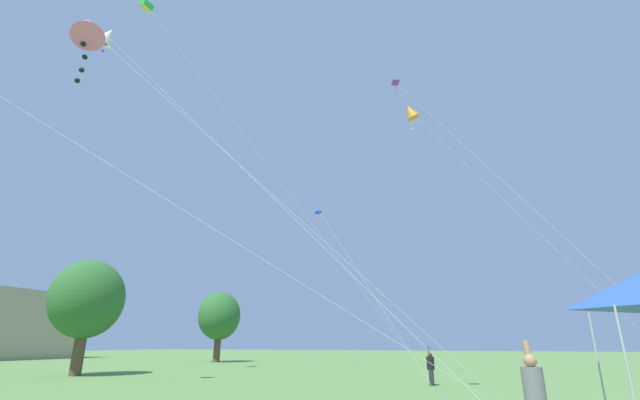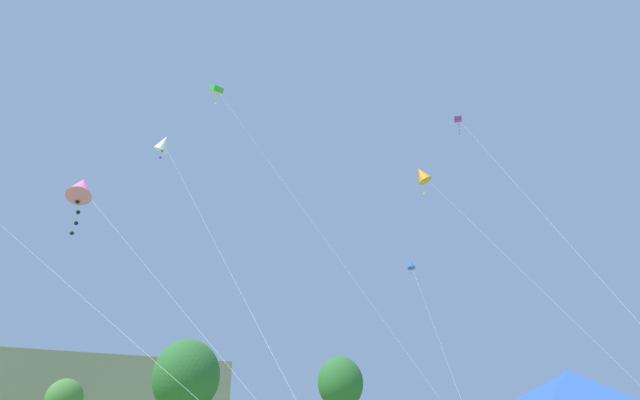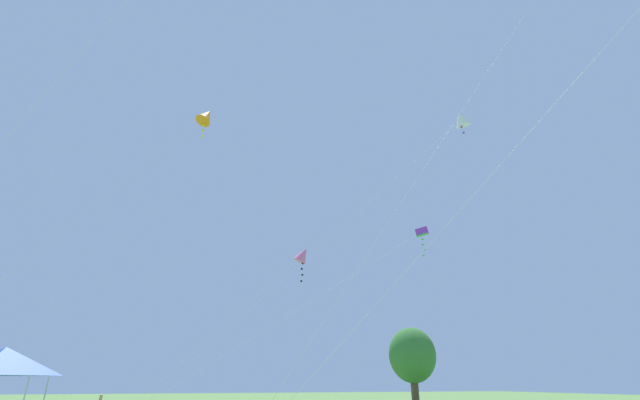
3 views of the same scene
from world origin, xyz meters
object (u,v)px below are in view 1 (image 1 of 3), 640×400
object	(u,v)px
person_grey_shirt	(535,395)
kite_pink_diamond_0	(88,29)
person_black_shirt	(431,367)
kite_orange_diamond_6	(411,112)
kite_purple_delta_2	(401,88)
kite_green_box_3	(146,6)
kite_white_diamond_1	(108,37)
kite_blue_diamond_5	(318,209)

from	to	relation	value
person_grey_shirt	kite_pink_diamond_0	bearing A→B (deg)	98.18
person_black_shirt	kite_orange_diamond_6	world-z (taller)	kite_orange_diamond_6
person_grey_shirt	kite_orange_diamond_6	xyz separation A→B (m)	(8.13, 3.07, 11.61)
person_black_shirt	kite_purple_delta_2	size ratio (longest dim) A/B	0.09
kite_purple_delta_2	kite_green_box_3	xyz separation A→B (m)	(-5.62, 19.18, 8.73)
person_grey_shirt	kite_orange_diamond_6	world-z (taller)	kite_orange_diamond_6
kite_pink_diamond_0	kite_orange_diamond_6	bearing A→B (deg)	-32.46
person_black_shirt	person_grey_shirt	xyz separation A→B (m)	(-13.12, -3.68, 0.12)
kite_green_box_3	kite_pink_diamond_0	bearing A→B (deg)	-136.56
kite_white_diamond_1	kite_green_box_3	size ratio (longest dim) A/B	0.68
kite_pink_diamond_0	kite_green_box_3	size ratio (longest dim) A/B	0.40
kite_pink_diamond_0	kite_white_diamond_1	bearing A→B (deg)	49.10
kite_green_box_3	kite_blue_diamond_5	xyz separation A→B (m)	(12.78, -10.06, -14.72)
kite_green_box_3	kite_blue_diamond_5	distance (m)	21.94
kite_green_box_3	person_grey_shirt	bearing A→B (deg)	-114.07
person_black_shirt	kite_green_box_3	distance (m)	33.88
kite_pink_diamond_0	person_black_shirt	bearing A→B (deg)	-22.19
kite_purple_delta_2	person_black_shirt	bearing A→B (deg)	-162.88
kite_blue_diamond_5	kite_orange_diamond_6	world-z (taller)	kite_blue_diamond_5
kite_pink_diamond_0	kite_purple_delta_2	bearing A→B (deg)	-16.39
kite_orange_diamond_6	kite_white_diamond_1	bearing A→B (deg)	104.81
kite_pink_diamond_0	kite_purple_delta_2	world-z (taller)	kite_purple_delta_2
person_grey_shirt	kite_green_box_3	size ratio (longest dim) A/B	0.07
kite_pink_diamond_0	kite_purple_delta_2	distance (m)	22.37
kite_white_diamond_1	kite_blue_diamond_5	distance (m)	20.83
kite_purple_delta_2	kite_green_box_3	size ratio (longest dim) A/B	0.71
kite_blue_diamond_5	kite_orange_diamond_6	size ratio (longest dim) A/B	1.05
kite_pink_diamond_0	kite_purple_delta_2	xyz separation A→B (m)	(19.74, -5.81, 8.77)
kite_orange_diamond_6	kite_green_box_3	bearing A→B (deg)	83.09
person_black_shirt	kite_purple_delta_2	distance (m)	18.69
person_black_shirt	kite_white_diamond_1	size ratio (longest dim) A/B	0.09
person_grey_shirt	kite_purple_delta_2	bearing A→B (deg)	5.72
person_grey_shirt	kite_green_box_3	bearing A→B (deg)	55.70
person_black_shirt	person_grey_shirt	world-z (taller)	person_grey_shirt
person_black_shirt	kite_pink_diamond_0	xyz separation A→B (m)	(-16.60, 6.77, 9.63)
person_grey_shirt	kite_purple_delta_2	world-z (taller)	kite_purple_delta_2
kite_pink_diamond_0	kite_green_box_3	xyz separation A→B (m)	(14.12, 13.37, 17.50)
person_black_shirt	kite_purple_delta_2	bearing A→B (deg)	-12.34
person_grey_shirt	kite_pink_diamond_0	world-z (taller)	kite_pink_diamond_0
person_black_shirt	kite_blue_diamond_5	world-z (taller)	kite_blue_diamond_5
kite_purple_delta_2	kite_orange_diamond_6	size ratio (longest dim) A/B	1.54
kite_white_diamond_1	kite_purple_delta_2	world-z (taller)	kite_purple_delta_2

